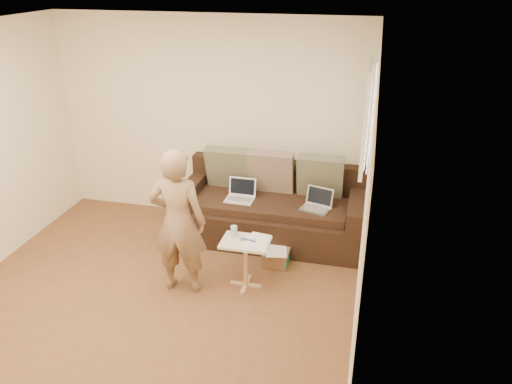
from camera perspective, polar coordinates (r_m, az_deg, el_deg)
floor at (r=5.12m, az=-12.79°, el=-13.55°), size 4.50×4.50×0.00m
ceiling at (r=4.10m, az=-16.30°, el=16.49°), size 4.50×4.50×0.00m
wall_back at (r=6.39m, az=-5.27°, el=8.05°), size 4.00×0.00×4.00m
wall_right at (r=3.99m, az=12.22°, el=-3.04°), size 0.00×4.50×4.50m
window_blinds at (r=5.25m, az=12.71°, el=8.39°), size 0.12×0.88×1.08m
sofa at (r=6.06m, az=1.74°, el=-1.70°), size 2.20×0.95×0.85m
pillow_left at (r=6.25m, az=-3.18°, el=2.78°), size 0.55×0.29×0.57m
pillow_mid at (r=6.12m, az=1.75°, el=2.30°), size 0.55×0.27×0.57m
pillow_right at (r=6.04m, az=7.33°, el=1.78°), size 0.55×0.28×0.57m
laptop_silver at (r=5.82m, az=6.76°, el=-2.03°), size 0.38×0.32×0.22m
laptop_white at (r=6.01m, az=-1.89°, el=-0.95°), size 0.34×0.25×0.25m
person at (r=5.02m, az=-8.86°, el=-3.42°), size 0.59×0.42×1.56m
side_table at (r=5.25m, az=-1.19°, el=-8.17°), size 0.49×0.34×0.54m
drinking_glass at (r=5.16m, az=-2.54°, el=-4.52°), size 0.07×0.07×0.12m
scissors at (r=5.11m, az=-0.91°, el=-5.50°), size 0.20×0.14×0.02m
paper_on_table at (r=5.12m, az=0.10°, el=-5.52°), size 0.25×0.33×0.00m
striped_box at (r=5.70m, az=2.32°, el=-7.39°), size 0.29×0.29×0.19m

